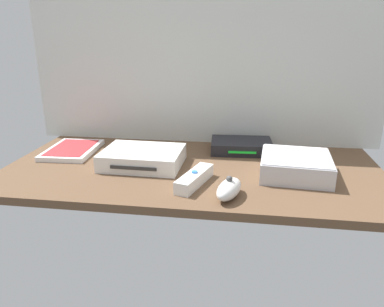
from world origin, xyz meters
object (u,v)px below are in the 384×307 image
(network_router, at_px, (241,146))
(remote_nunchuk, at_px, (229,189))
(game_console, at_px, (143,157))
(game_case, at_px, (72,150))
(remote_wand, at_px, (195,179))
(mini_computer, at_px, (296,165))

(network_router, relative_size, remote_nunchuk, 1.72)
(network_router, distance_m, remote_nunchuk, 0.33)
(game_console, distance_m, network_router, 0.31)
(game_case, xyz_separation_m, network_router, (0.50, 0.08, 0.01))
(remote_wand, xyz_separation_m, remote_nunchuk, (0.08, -0.06, 0.01))
(game_console, distance_m, remote_nunchuk, 0.29)
(mini_computer, height_order, network_router, mini_computer)
(game_console, bearing_deg, remote_wand, -33.73)
(game_console, xyz_separation_m, game_case, (-0.24, 0.08, -0.01))
(game_console, relative_size, mini_computer, 1.17)
(mini_computer, relative_size, remote_nunchuk, 1.69)
(network_router, relative_size, remote_wand, 1.23)
(network_router, bearing_deg, game_console, -152.35)
(remote_wand, bearing_deg, game_case, 171.94)
(mini_computer, height_order, game_case, mini_computer)
(remote_wand, height_order, remote_nunchuk, remote_nunchuk)
(mini_computer, xyz_separation_m, game_case, (-0.64, 0.09, -0.02))
(network_router, bearing_deg, remote_nunchuk, -97.23)
(network_router, xyz_separation_m, remote_nunchuk, (-0.02, -0.33, 0.00))
(network_router, height_order, remote_wand, same)
(mini_computer, distance_m, remote_wand, 0.26)
(game_console, distance_m, mini_computer, 0.40)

